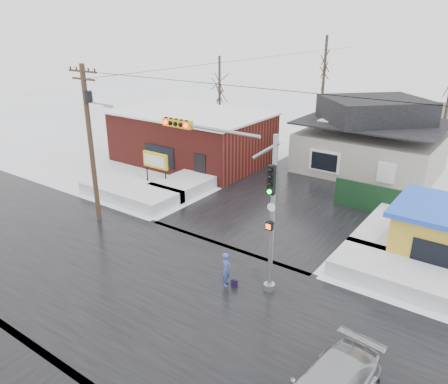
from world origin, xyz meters
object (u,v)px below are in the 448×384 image
Objects in this scene: marquee_sign at (155,161)px; pedestrian at (227,270)px; traffic_signal at (241,186)px; utility_pole at (91,136)px; kiosk at (442,234)px.

marquee_sign is 1.60× the size of pedestrian.
utility_pole is (-10.36, 0.53, 0.57)m from traffic_signal.
kiosk is at bearing 44.84° from traffic_signal.
utility_pole reaches higher than marquee_sign.
pedestrian is at bearing -103.00° from traffic_signal.
kiosk is at bearing 1.55° from marquee_sign.
pedestrian is (-7.24, -7.79, -0.67)m from kiosk.
utility_pole is at bearing 177.05° from traffic_signal.
pedestrian is (-0.18, -0.76, -3.74)m from traffic_signal.
marquee_sign is at bearing -178.45° from kiosk.
utility_pole is 11.14m from pedestrian.
utility_pole reaches higher than traffic_signal.
utility_pole is at bearing -79.87° from marquee_sign.
marquee_sign is 18.51m from kiosk.
pedestrian is (10.19, -1.29, -4.32)m from utility_pole.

